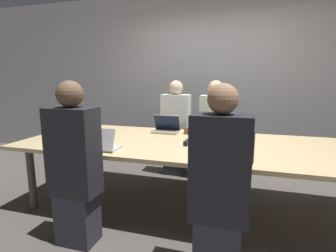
{
  "coord_description": "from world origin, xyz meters",
  "views": [
    {
      "loc": [
        0.51,
        -2.69,
        1.42
      ],
      "look_at": [
        -0.31,
        0.1,
        0.89
      ],
      "focal_mm": 28.0,
      "sensor_mm": 36.0,
      "label": 1
    }
  ],
  "objects": [
    {
      "name": "conference_table",
      "position": [
        0.0,
        0.0,
        0.69
      ],
      "size": [
        3.73,
        1.39,
        0.74
      ],
      "color": "#D6B77F",
      "rests_on": "ground_plane"
    },
    {
      "name": "bottle_far_center",
      "position": [
        -0.09,
        0.4,
        0.84
      ],
      "size": [
        0.06,
        0.06,
        0.23
      ],
      "color": "#ADD1E0",
      "rests_on": "conference_table"
    },
    {
      "name": "stapler",
      "position": [
        -0.04,
        -0.1,
        0.77
      ],
      "size": [
        0.06,
        0.15,
        0.05
      ],
      "rotation": [
        0.0,
        0.0,
        -0.1
      ],
      "color": "black",
      "rests_on": "conference_table"
    },
    {
      "name": "cup_near_left",
      "position": [
        -1.04,
        -0.45,
        0.79
      ],
      "size": [
        0.07,
        0.07,
        0.09
      ],
      "color": "#232328",
      "rests_on": "conference_table"
    },
    {
      "name": "laptop_far_center",
      "position": [
        0.18,
        0.55,
        0.81
      ],
      "size": [
        0.36,
        0.26,
        0.25
      ],
      "color": "silver",
      "rests_on": "conference_table"
    },
    {
      "name": "person_near_left",
      "position": [
        -0.83,
        -0.9,
        0.68
      ],
      "size": [
        0.4,
        0.24,
        1.41
      ],
      "rotation": [
        0.0,
        0.0,
        3.14
      ],
      "color": "#2D2D38",
      "rests_on": "ground_plane"
    },
    {
      "name": "person_far_midleft",
      "position": [
        -0.45,
        0.98,
        0.67
      ],
      "size": [
        0.4,
        0.24,
        1.39
      ],
      "color": "#2D2D38",
      "rests_on": "ground_plane"
    },
    {
      "name": "ground_plane",
      "position": [
        0.0,
        0.0,
        0.0
      ],
      "size": [
        24.0,
        24.0,
        0.0
      ],
      "primitive_type": "plane",
      "color": "#4C4742"
    },
    {
      "name": "curtain_wall",
      "position": [
        0.0,
        1.73,
        1.4
      ],
      "size": [
        12.0,
        0.06,
        2.8
      ],
      "color": "#ADADB2",
      "rests_on": "ground_plane"
    },
    {
      "name": "laptop_near_left",
      "position": [
        -0.8,
        -0.54,
        0.8
      ],
      "size": [
        0.33,
        0.22,
        0.22
      ],
      "rotation": [
        0.0,
        0.0,
        3.14
      ],
      "color": "#B7B7BC",
      "rests_on": "conference_table"
    },
    {
      "name": "cup_far_center",
      "position": [
        0.47,
        0.49,
        0.79
      ],
      "size": [
        0.08,
        0.08,
        0.1
      ],
      "color": "brown",
      "rests_on": "conference_table"
    },
    {
      "name": "person_near_midright",
      "position": [
        0.38,
        -0.97,
        0.67
      ],
      "size": [
        0.4,
        0.24,
        1.39
      ],
      "rotation": [
        0.0,
        0.0,
        3.14
      ],
      "color": "#2D2D38",
      "rests_on": "ground_plane"
    },
    {
      "name": "person_far_center",
      "position": [
        0.12,
        0.91,
        0.68
      ],
      "size": [
        0.4,
        0.24,
        1.39
      ],
      "color": "#2D2D38",
      "rests_on": "ground_plane"
    },
    {
      "name": "bottle_near_left",
      "position": [
        -1.08,
        -0.44,
        0.86
      ],
      "size": [
        0.07,
        0.07,
        0.27
      ],
      "color": "green",
      "rests_on": "conference_table"
    },
    {
      "name": "laptop_far_midleft",
      "position": [
        -0.44,
        0.45,
        0.81
      ],
      "size": [
        0.33,
        0.23,
        0.22
      ],
      "color": "gray",
      "rests_on": "conference_table"
    },
    {
      "name": "cup_far_midleft",
      "position": [
        -0.17,
        0.44,
        0.78
      ],
      "size": [
        0.07,
        0.07,
        0.08
      ],
      "color": "brown",
      "rests_on": "conference_table"
    },
    {
      "name": "laptop_near_midright",
      "position": [
        0.42,
        -0.51,
        0.82
      ],
      "size": [
        0.36,
        0.26,
        0.26
      ],
      "rotation": [
        0.0,
        0.0,
        3.14
      ],
      "color": "#333338",
      "rests_on": "conference_table"
    },
    {
      "name": "bottle_near_midright",
      "position": [
        0.12,
        -0.37,
        0.84
      ],
      "size": [
        0.06,
        0.06,
        0.22
      ],
      "color": "#ADD1E0",
      "rests_on": "conference_table"
    }
  ]
}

